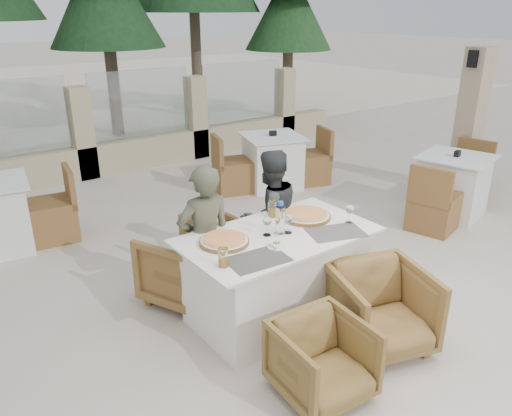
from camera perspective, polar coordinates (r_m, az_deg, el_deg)
ground at (r=4.37m, az=3.07°, el=-12.59°), size 80.00×80.00×0.00m
perimeter_wall_far at (r=8.07m, az=-19.35°, el=8.73°), size 10.00×0.34×1.60m
lantern_pillar at (r=7.68m, az=23.26°, el=9.09°), size 0.34×0.34×2.00m
pine_centre at (r=10.66m, az=-16.85°, el=21.21°), size 2.20×2.20×5.00m
pine_far_right at (r=12.12m, az=3.76°, el=20.83°), size 1.98×1.98×4.50m
dining_table at (r=4.23m, az=2.45°, el=-7.70°), size 1.60×0.90×0.77m
placemat_near_left at (r=3.65m, az=0.16°, el=-5.91°), size 0.48×0.34×0.00m
placemat_near_right at (r=4.13m, az=9.12°, el=-2.76°), size 0.52×0.43×0.00m
pizza_left at (r=3.89m, az=-3.66°, el=-3.71°), size 0.52×0.52×0.05m
pizza_right at (r=4.37m, az=5.75°, el=-0.80°), size 0.44×0.44×0.06m
water_bottle at (r=4.01m, az=2.80°, el=-1.11°), size 0.09×0.09×0.28m
wine_glass_centre at (r=3.99m, az=1.27°, el=-1.94°), size 0.10×0.10×0.18m
wine_glass_near at (r=4.04m, az=3.72°, el=-1.68°), size 0.09×0.09×0.18m
wine_glass_corner at (r=4.29m, az=10.67°, el=-0.58°), size 0.08×0.08×0.18m
beer_glass_left at (r=3.54m, az=-3.77°, el=-5.66°), size 0.08×0.08×0.14m
beer_glass_right at (r=4.35m, az=1.87°, el=-0.11°), size 0.08×0.08×0.15m
olive_dish at (r=3.83m, az=2.40°, el=-4.19°), size 0.13×0.13×0.04m
armchair_far_left at (r=4.53m, az=-7.56°, el=-6.51°), size 0.96×0.97×0.67m
armchair_far_right at (r=4.97m, az=1.77°, el=-3.79°), size 0.76×0.78×0.64m
armchair_near_left at (r=3.53m, az=7.58°, el=-16.86°), size 0.64×0.65×0.55m
armchair_near_right at (r=4.03m, az=14.03°, el=-11.11°), size 0.89×0.90×0.65m
diner_left at (r=4.19m, az=-5.85°, el=-3.84°), size 0.51×0.37×1.33m
diner_right at (r=4.71m, az=1.58°, el=-0.95°), size 0.64×0.51×1.29m
bg_table_b at (r=7.33m, az=1.90°, el=5.34°), size 1.81×1.29×0.77m
bg_table_c at (r=6.78m, az=21.53°, el=2.38°), size 1.79×1.20×0.77m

